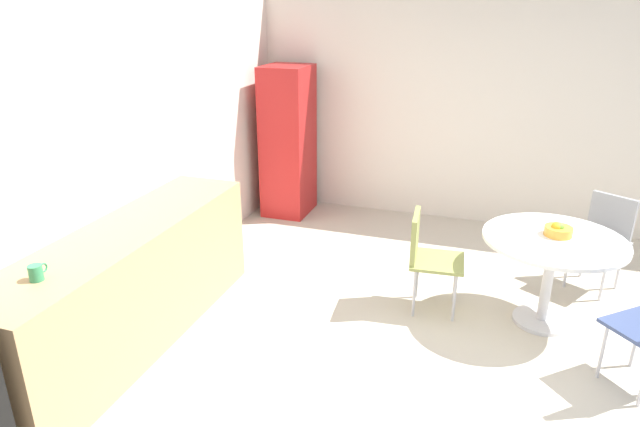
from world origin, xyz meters
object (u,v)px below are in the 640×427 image
object	(u,v)px
locker_cabinet	(288,142)
round_table	(552,255)
fruit_bowl	(558,230)
chair_gray	(605,231)
mug_white	(36,273)
chair_olive	(426,250)

from	to	relation	value
locker_cabinet	round_table	distance (m)	3.28
round_table	fruit_bowl	size ratio (longest dim) A/B	5.10
round_table	fruit_bowl	world-z (taller)	fruit_bowl
chair_gray	mug_white	bearing A→B (deg)	129.90
chair_gray	chair_olive	bearing A→B (deg)	122.19
chair_olive	mug_white	bearing A→B (deg)	134.58
mug_white	locker_cabinet	bearing A→B (deg)	-1.37
chair_gray	mug_white	xyz separation A→B (m)	(-2.83, 3.38, 0.43)
round_table	chair_olive	bearing A→B (deg)	94.78
locker_cabinet	chair_olive	world-z (taller)	locker_cabinet
chair_olive	round_table	bearing A→B (deg)	-85.22
round_table	mug_white	size ratio (longest dim) A/B	8.16
chair_olive	mug_white	size ratio (longest dim) A/B	6.43
mug_white	round_table	bearing A→B (deg)	-55.27
locker_cabinet	fruit_bowl	size ratio (longest dim) A/B	8.35
fruit_bowl	mug_white	distance (m)	3.58
locker_cabinet	chair_olive	xyz separation A→B (m)	(-1.74, -1.88, -0.34)
fruit_bowl	round_table	bearing A→B (deg)	158.26
chair_gray	fruit_bowl	bearing A→B (deg)	149.09
chair_gray	fruit_bowl	xyz separation A→B (m)	(-0.76, 0.46, 0.26)
round_table	fruit_bowl	bearing A→B (deg)	-21.74
chair_gray	mug_white	size ratio (longest dim) A/B	6.43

